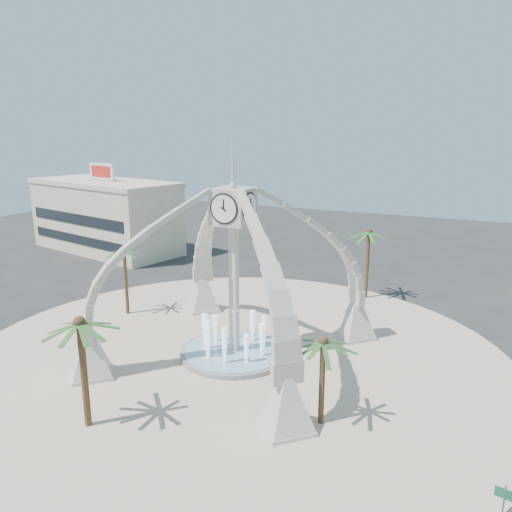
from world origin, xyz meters
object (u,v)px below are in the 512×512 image
at_px(palm_north, 369,233).
at_px(palm_south, 79,324).
at_px(street_sign, 504,500).
at_px(fountain, 235,352).
at_px(clock_tower, 234,270).
at_px(palm_west, 124,251).
at_px(palm_east, 323,343).

relative_size(palm_north, palm_south, 1.08).
bearing_deg(street_sign, fountain, 162.50).
height_order(palm_north, street_sign, palm_north).
distance_m(clock_tower, palm_west, 13.23).
xyz_separation_m(palm_west, palm_north, (18.20, 13.82, 0.75)).
distance_m(clock_tower, palm_north, 18.00).
distance_m(palm_south, street_sign, 21.33).
bearing_deg(palm_east, palm_west, 157.15).
relative_size(fountain, street_sign, 3.48).
relative_size(clock_tower, palm_east, 3.18).
bearing_deg(street_sign, clock_tower, 162.50).
distance_m(fountain, palm_north, 19.07).
distance_m(palm_east, palm_south, 13.09).
bearing_deg(palm_south, palm_north, 73.58).
height_order(fountain, palm_west, palm_west).
relative_size(palm_west, palm_south, 0.95).
xyz_separation_m(palm_north, palm_south, (-8.47, -28.74, -0.50)).
height_order(palm_west, street_sign, palm_west).
distance_m(clock_tower, palm_south, 11.98).
xyz_separation_m(clock_tower, palm_north, (5.42, 17.17, 0.10)).
height_order(palm_west, palm_south, palm_south).
distance_m(clock_tower, palm_east, 10.38).
distance_m(palm_north, street_sign, 30.29).
bearing_deg(palm_west, palm_east, -22.85).
bearing_deg(clock_tower, palm_south, -104.78).
height_order(palm_north, palm_south, palm_north).
bearing_deg(fountain, street_sign, -29.52).
bearing_deg(palm_east, street_sign, -25.62).
bearing_deg(fountain, palm_west, 165.32).
height_order(palm_west, palm_north, palm_north).
bearing_deg(clock_tower, palm_north, 72.48).
distance_m(palm_east, street_sign, 10.70).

